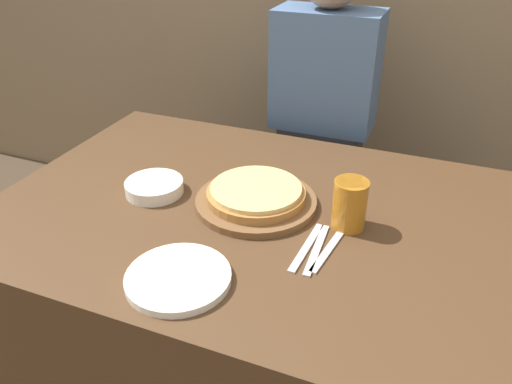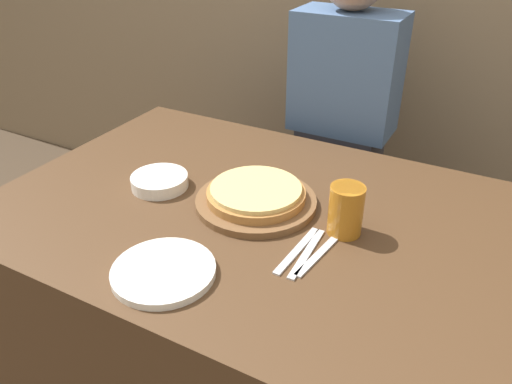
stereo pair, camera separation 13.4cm
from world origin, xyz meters
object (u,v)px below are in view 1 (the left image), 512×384
at_px(pizza_on_board, 256,197).
at_px(spoon, 327,252).
at_px(dinner_knife, 317,249).
at_px(diner_person, 321,133).
at_px(dinner_plate, 178,278).
at_px(fork, 306,247).
at_px(side_bowl, 154,187).
at_px(beer_glass, 350,203).

bearing_deg(pizza_on_board, spoon, -30.27).
distance_m(dinner_knife, diner_person, 0.81).
bearing_deg(dinner_plate, spoon, 38.45).
bearing_deg(fork, dinner_knife, 0.00).
bearing_deg(fork, side_bowl, 169.11).
height_order(pizza_on_board, spoon, pizza_on_board).
bearing_deg(dinner_plate, dinner_knife, 41.13).
bearing_deg(dinner_knife, pizza_on_board, 146.84).
bearing_deg(pizza_on_board, diner_person, 89.13).
xyz_separation_m(beer_glass, fork, (-0.07, -0.13, -0.07)).
bearing_deg(spoon, fork, -180.00).
bearing_deg(fork, pizza_on_board, 143.42).
relative_size(fork, spoon, 1.17).
height_order(pizza_on_board, dinner_plate, pizza_on_board).
bearing_deg(dinner_knife, fork, -180.00).
height_order(dinner_plate, fork, dinner_plate).
distance_m(dinner_plate, dinner_knife, 0.33).
distance_m(beer_glass, dinner_plate, 0.46).
relative_size(beer_glass, spoon, 0.74).
relative_size(fork, diner_person, 0.16).
relative_size(side_bowl, spoon, 0.93).
height_order(beer_glass, dinner_plate, beer_glass).
bearing_deg(diner_person, pizza_on_board, -90.87).
bearing_deg(fork, dinner_plate, -135.85).
distance_m(pizza_on_board, diner_person, 0.65).
xyz_separation_m(pizza_on_board, dinner_plate, (-0.04, -0.35, -0.02)).
bearing_deg(side_bowl, fork, -10.89).
height_order(side_bowl, spoon, side_bowl).
relative_size(fork, dinner_knife, 1.00).
bearing_deg(beer_glass, pizza_on_board, 177.94).
xyz_separation_m(pizza_on_board, side_bowl, (-0.29, -0.05, -0.01)).
xyz_separation_m(spoon, diner_person, (-0.22, 0.78, -0.06)).
xyz_separation_m(fork, diner_person, (-0.17, 0.78, -0.06)).
xyz_separation_m(dinner_plate, diner_person, (0.05, 1.00, -0.06)).
distance_m(pizza_on_board, dinner_knife, 0.25).
xyz_separation_m(fork, dinner_knife, (0.02, 0.00, 0.00)).
bearing_deg(dinner_knife, side_bowl, 169.64).
xyz_separation_m(pizza_on_board, dinner_knife, (0.21, -0.14, -0.02)).
relative_size(pizza_on_board, dinner_plate, 1.42).
bearing_deg(dinner_plate, diner_person, 87.13).
bearing_deg(beer_glass, dinner_knife, -109.35).
relative_size(pizza_on_board, spoon, 1.88).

